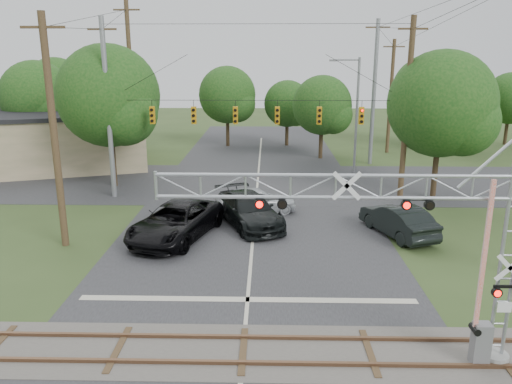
{
  "coord_description": "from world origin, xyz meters",
  "views": [
    {
      "loc": [
        0.74,
        -11.93,
        9.06
      ],
      "look_at": [
        0.28,
        7.5,
        3.78
      ],
      "focal_mm": 35.0,
      "sensor_mm": 36.0,
      "label": 1
    }
  ],
  "objects_px": {
    "pickup_black": "(176,221)",
    "commercial_building": "(21,141)",
    "crossing_gantry": "(403,234)",
    "streetlight": "(355,109)",
    "sedan_silver": "(255,200)",
    "car_dark": "(249,210)",
    "traffic_signal_span": "(271,111)"
  },
  "relations": [
    {
      "from": "pickup_black",
      "to": "commercial_building",
      "type": "height_order",
      "value": "commercial_building"
    },
    {
      "from": "crossing_gantry",
      "to": "streetlight",
      "type": "height_order",
      "value": "streetlight"
    },
    {
      "from": "sedan_silver",
      "to": "commercial_building",
      "type": "height_order",
      "value": "commercial_building"
    },
    {
      "from": "car_dark",
      "to": "sedan_silver",
      "type": "height_order",
      "value": "car_dark"
    },
    {
      "from": "crossing_gantry",
      "to": "sedan_silver",
      "type": "distance_m",
      "value": 15.89
    },
    {
      "from": "traffic_signal_span",
      "to": "sedan_silver",
      "type": "xyz_separation_m",
      "value": [
        -0.88,
        -3.52,
        -4.88
      ]
    },
    {
      "from": "traffic_signal_span",
      "to": "car_dark",
      "type": "height_order",
      "value": "traffic_signal_span"
    },
    {
      "from": "commercial_building",
      "to": "streetlight",
      "type": "bearing_deg",
      "value": -20.36
    },
    {
      "from": "car_dark",
      "to": "streetlight",
      "type": "bearing_deg",
      "value": 36.16
    },
    {
      "from": "pickup_black",
      "to": "commercial_building",
      "type": "bearing_deg",
      "value": 151.01
    },
    {
      "from": "sedan_silver",
      "to": "car_dark",
      "type": "bearing_deg",
      "value": 152.66
    },
    {
      "from": "crossing_gantry",
      "to": "traffic_signal_span",
      "type": "distance_m",
      "value": 18.8
    },
    {
      "from": "pickup_black",
      "to": "streetlight",
      "type": "bearing_deg",
      "value": 70.66
    },
    {
      "from": "traffic_signal_span",
      "to": "car_dark",
      "type": "bearing_deg",
      "value": -102.14
    },
    {
      "from": "pickup_black",
      "to": "streetlight",
      "type": "height_order",
      "value": "streetlight"
    },
    {
      "from": "sedan_silver",
      "to": "commercial_building",
      "type": "relative_size",
      "value": 0.22
    },
    {
      "from": "car_dark",
      "to": "pickup_black",
      "type": "bearing_deg",
      "value": -172.45
    },
    {
      "from": "commercial_building",
      "to": "streetlight",
      "type": "distance_m",
      "value": 27.44
    },
    {
      "from": "crossing_gantry",
      "to": "traffic_signal_span",
      "type": "bearing_deg",
      "value": 101.52
    },
    {
      "from": "pickup_black",
      "to": "car_dark",
      "type": "relative_size",
      "value": 1.09
    },
    {
      "from": "crossing_gantry",
      "to": "streetlight",
      "type": "distance_m",
      "value": 26.35
    },
    {
      "from": "commercial_building",
      "to": "streetlight",
      "type": "relative_size",
      "value": 2.44
    },
    {
      "from": "sedan_silver",
      "to": "streetlight",
      "type": "bearing_deg",
      "value": -52.05
    },
    {
      "from": "pickup_black",
      "to": "commercial_building",
      "type": "distance_m",
      "value": 22.79
    },
    {
      "from": "car_dark",
      "to": "crossing_gantry",
      "type": "bearing_deg",
      "value": -92.27
    },
    {
      "from": "streetlight",
      "to": "pickup_black",
      "type": "bearing_deg",
      "value": -126.45
    },
    {
      "from": "traffic_signal_span",
      "to": "commercial_building",
      "type": "bearing_deg",
      "value": 157.36
    },
    {
      "from": "car_dark",
      "to": "commercial_building",
      "type": "relative_size",
      "value": 0.27
    },
    {
      "from": "pickup_black",
      "to": "commercial_building",
      "type": "xyz_separation_m",
      "value": [
        -15.77,
        16.39,
        1.43
      ]
    },
    {
      "from": "traffic_signal_span",
      "to": "commercial_building",
      "type": "relative_size",
      "value": 0.88
    },
    {
      "from": "crossing_gantry",
      "to": "commercial_building",
      "type": "relative_size",
      "value": 0.48
    },
    {
      "from": "pickup_black",
      "to": "traffic_signal_span",
      "type": "bearing_deg",
      "value": 75.15
    }
  ]
}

